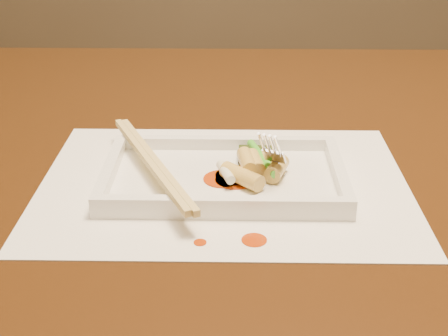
{
  "coord_description": "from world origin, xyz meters",
  "views": [
    {
      "loc": [
        -0.06,
        -0.7,
        1.07
      ],
      "look_at": [
        -0.07,
        -0.1,
        0.77
      ],
      "focal_mm": 50.0,
      "sensor_mm": 36.0,
      "label": 1
    }
  ],
  "objects_px": {
    "placemat": "(224,183)",
    "chopstick_a": "(148,161)",
    "fork": "(290,107)",
    "plate_base": "(224,179)",
    "table": "(277,218)"
  },
  "relations": [
    {
      "from": "table",
      "to": "fork",
      "type": "xyz_separation_m",
      "value": [
        0.0,
        -0.08,
        0.18
      ]
    },
    {
      "from": "chopstick_a",
      "to": "fork",
      "type": "height_order",
      "value": "fork"
    },
    {
      "from": "fork",
      "to": "chopstick_a",
      "type": "bearing_deg",
      "value": -173.25
    },
    {
      "from": "table",
      "to": "fork",
      "type": "height_order",
      "value": "fork"
    },
    {
      "from": "table",
      "to": "plate_base",
      "type": "relative_size",
      "value": 5.38
    },
    {
      "from": "table",
      "to": "plate_base",
      "type": "distance_m",
      "value": 0.16
    },
    {
      "from": "table",
      "to": "placemat",
      "type": "relative_size",
      "value": 3.5
    },
    {
      "from": "placemat",
      "to": "fork",
      "type": "relative_size",
      "value": 2.86
    },
    {
      "from": "placemat",
      "to": "chopstick_a",
      "type": "relative_size",
      "value": 1.63
    },
    {
      "from": "plate_base",
      "to": "chopstick_a",
      "type": "height_order",
      "value": "chopstick_a"
    },
    {
      "from": "plate_base",
      "to": "fork",
      "type": "distance_m",
      "value": 0.11
    },
    {
      "from": "plate_base",
      "to": "table",
      "type": "bearing_deg",
      "value": 55.31
    },
    {
      "from": "chopstick_a",
      "to": "fork",
      "type": "bearing_deg",
      "value": 6.75
    },
    {
      "from": "plate_base",
      "to": "chopstick_a",
      "type": "distance_m",
      "value": 0.08
    },
    {
      "from": "chopstick_a",
      "to": "fork",
      "type": "distance_m",
      "value": 0.16
    }
  ]
}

